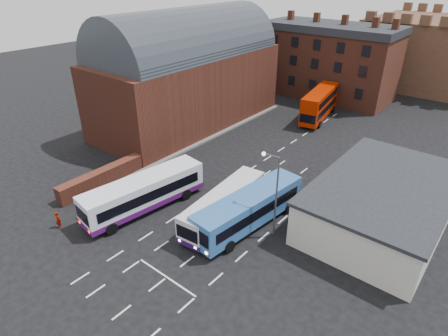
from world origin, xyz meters
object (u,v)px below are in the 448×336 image
Objects in this scene: bus_white_outbound at (144,191)px; bus_white_inbound at (224,204)px; street_lamp at (274,189)px; bus_blue at (249,208)px; bus_red_double at (319,104)px; pedestrian_red at (58,220)px; pedestrian_beige at (84,211)px.

bus_white_inbound is (7.00, 3.39, -0.23)m from bus_white_outbound.
bus_white_inbound is 1.39× the size of street_lamp.
bus_red_double is (-7.39, 28.39, 0.47)m from bus_blue.
bus_blue is 7.19× the size of pedestrian_red.
bus_white_inbound is at bearing 34.02° from bus_white_outbound.
bus_white_inbound is 2.37m from bus_blue.
bus_white_outbound is 5.76m from pedestrian_beige.
pedestrian_red is at bearing -144.26° from street_lamp.
bus_blue is at bearing -178.45° from street_lamp.
bus_white_inbound is 29.56m from bus_red_double.
bus_red_double is 7.51× the size of pedestrian_beige.
bus_white_outbound reaches higher than pedestrian_beige.
street_lamp is 19.25m from pedestrian_red.
bus_blue reaches higher than pedestrian_beige.
bus_blue is at bearing -143.28° from pedestrian_beige.
bus_red_double is at bearing 94.90° from bus_white_outbound.
bus_blue is 15.29m from pedestrian_beige.
bus_white_outbound is 10.13m from bus_blue.
bus_white_outbound reaches higher than bus_white_inbound.
bus_blue is 1.05× the size of bus_red_double.
bus_white_outbound is 1.14× the size of bus_white_inbound.
bus_blue is 29.34m from bus_red_double.
pedestrian_red is (-15.30, -11.01, -3.88)m from street_lamp.
street_lamp reaches higher than pedestrian_beige.
street_lamp reaches higher than bus_blue.
pedestrian_beige is (0.44, 2.28, -0.08)m from pedestrian_red.
pedestrian_beige is at bearing -117.40° from bus_white_outbound.
pedestrian_beige is at bearing 72.11° from bus_red_double.
bus_white_outbound is at bearing -118.54° from pedestrian_red.
street_lamp is at bearing 98.95° from bus_red_double.
bus_white_inbound is 5.53m from street_lamp.
bus_blue is (2.26, 0.71, 0.18)m from bus_white_inbound.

